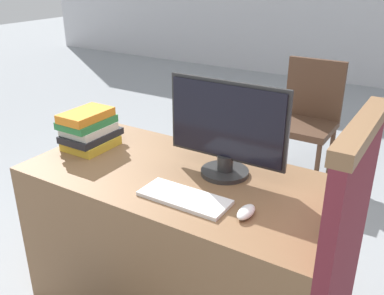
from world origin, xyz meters
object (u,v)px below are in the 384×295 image
Objects in this scene: keyboard at (184,198)px; far_chair at (308,114)px; mouse at (246,212)px; book_stack at (89,130)px; monitor at (226,129)px.

keyboard is 1.92m from far_chair.
mouse is 0.12× the size of far_chair.
far_chair reaches higher than mouse.
book_stack is at bearing 164.64° from keyboard.
monitor is at bearing 7.34° from book_stack.
monitor is 4.97× the size of mouse.
mouse is 1.93m from far_chair.
mouse reaches higher than keyboard.
keyboard is at bearing -96.23° from monitor.
keyboard is (-0.03, -0.28, -0.20)m from monitor.
monitor is 0.59× the size of far_chair.
far_chair is at bearing 71.45° from book_stack.
monitor is 1.49× the size of keyboard.
far_chair is at bearing 100.75° from mouse.
keyboard is 3.33× the size of mouse.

